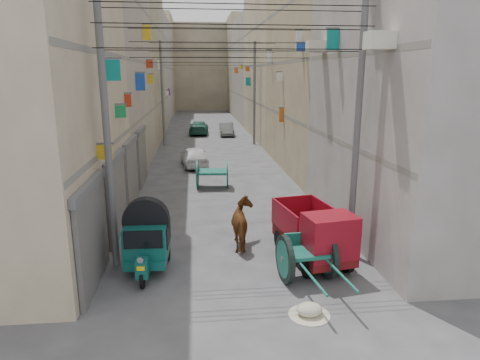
{
  "coord_description": "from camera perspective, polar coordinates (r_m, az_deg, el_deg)",
  "views": [
    {
      "loc": [
        -1.16,
        -6.14,
        5.56
      ],
      "look_at": [
        0.18,
        6.5,
        2.4
      ],
      "focal_mm": 32.0,
      "sensor_mm": 36.0,
      "label": 1
    }
  ],
  "objects": [
    {
      "name": "building_row_left",
      "position": [
        40.85,
        -16.22,
        14.71
      ],
      "size": [
        8.0,
        62.0,
        14.0
      ],
      "color": "beige",
      "rests_on": "ground"
    },
    {
      "name": "building_row_right",
      "position": [
        41.3,
        7.01,
        15.13
      ],
      "size": [
        8.0,
        62.0,
        14.0
      ],
      "color": "#AAA49F",
      "rests_on": "ground"
    },
    {
      "name": "end_cap_building",
      "position": [
        72.15,
        -5.29,
        14.67
      ],
      "size": [
        22.0,
        10.0,
        13.0
      ],
      "primitive_type": "cube",
      "color": "tan",
      "rests_on": "ground"
    },
    {
      "name": "shutters_left",
      "position": [
        17.23,
        -15.07,
        -0.16
      ],
      "size": [
        0.18,
        14.4,
        2.88
      ],
      "color": "#535459",
      "rests_on": "ground"
    },
    {
      "name": "signboards",
      "position": [
        27.9,
        -3.71,
        9.57
      ],
      "size": [
        8.22,
        40.52,
        5.67
      ],
      "color": "#BF5B16",
      "rests_on": "ground"
    },
    {
      "name": "ac_units",
      "position": [
        14.74,
        14.0,
        20.9
      ],
      "size": [
        0.7,
        6.55,
        3.35
      ],
      "color": "silver",
      "rests_on": "ground"
    },
    {
      "name": "utility_poles",
      "position": [
        23.22,
        -3.21,
        10.11
      ],
      "size": [
        7.4,
        22.2,
        8.0
      ],
      "color": "#59595B",
      "rests_on": "ground"
    },
    {
      "name": "overhead_cables",
      "position": [
        20.61,
        -2.93,
        17.32
      ],
      "size": [
        7.4,
        22.52,
        1.12
      ],
      "color": "black",
      "rests_on": "ground"
    },
    {
      "name": "auto_rickshaw",
      "position": [
        12.74,
        -12.27,
        -7.5
      ],
      "size": [
        1.38,
        2.34,
        1.64
      ],
      "rotation": [
        0.0,
        0.0,
        -0.03
      ],
      "color": "black",
      "rests_on": "ground"
    },
    {
      "name": "tonga_cart",
      "position": [
        12.06,
        8.86,
        -10.01
      ],
      "size": [
        1.51,
        3.04,
        1.33
      ],
      "rotation": [
        0.0,
        0.0,
        0.11
      ],
      "color": "black",
      "rests_on": "ground"
    },
    {
      "name": "mini_truck",
      "position": [
        12.93,
        10.27,
        -7.58
      ],
      "size": [
        1.95,
        3.38,
        1.79
      ],
      "rotation": [
        0.0,
        0.0,
        0.18
      ],
      "color": "black",
      "rests_on": "ground"
    },
    {
      "name": "second_cart",
      "position": [
        21.36,
        -3.7,
        0.9
      ],
      "size": [
        1.66,
        1.49,
        1.39
      ],
      "rotation": [
        0.0,
        0.0,
        -0.07
      ],
      "color": "#155B4C",
      "rests_on": "ground"
    },
    {
      "name": "feed_sack",
      "position": [
        10.67,
        9.24,
        -16.66
      ],
      "size": [
        0.62,
        0.49,
        0.31
      ],
      "primitive_type": "ellipsoid",
      "color": "beige",
      "rests_on": "ground"
    },
    {
      "name": "horse",
      "position": [
        14.07,
        0.56,
        -5.91
      ],
      "size": [
        0.87,
        1.85,
        1.55
      ],
      "primitive_type": "imported",
      "rotation": [
        0.0,
        0.0,
        3.16
      ],
      "color": "brown",
      "rests_on": "ground"
    },
    {
      "name": "distant_car_white",
      "position": [
        26.44,
        -6.1,
        3.13
      ],
      "size": [
        1.89,
        3.78,
        1.24
      ],
      "primitive_type": "imported",
      "rotation": [
        0.0,
        0.0,
        3.26
      ],
      "color": "silver",
      "rests_on": "ground"
    },
    {
      "name": "distant_car_grey",
      "position": [
        39.85,
        -1.81,
        6.8
      ],
      "size": [
        1.3,
        3.55,
        1.16
      ],
      "primitive_type": "imported",
      "rotation": [
        0.0,
        0.0,
        -0.02
      ],
      "color": "#535856",
      "rests_on": "ground"
    },
    {
      "name": "distant_car_green",
      "position": [
        40.85,
        -5.5,
        6.96
      ],
      "size": [
        1.96,
        4.3,
        1.22
      ],
      "primitive_type": "imported",
      "rotation": [
        0.0,
        0.0,
        3.08
      ],
      "color": "#1D5541",
      "rests_on": "ground"
    }
  ]
}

